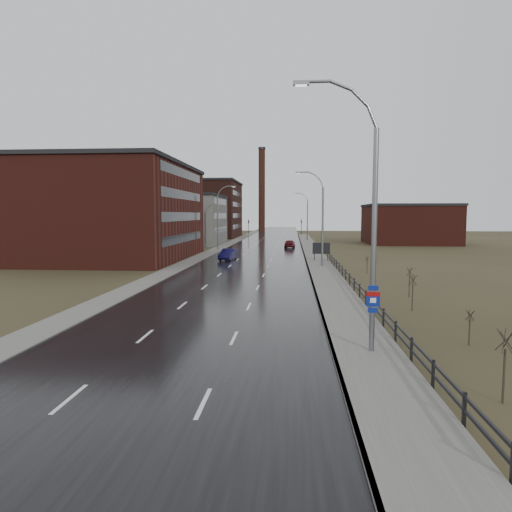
% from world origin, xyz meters
% --- Properties ---
extents(ground, '(320.00, 320.00, 0.00)m').
position_xyz_m(ground, '(0.00, 0.00, 0.00)').
color(ground, '#2D2819').
rests_on(ground, ground).
extents(road, '(14.00, 300.00, 0.06)m').
position_xyz_m(road, '(0.00, 60.00, 0.03)').
color(road, black).
rests_on(road, ground).
extents(sidewalk_right, '(3.20, 180.00, 0.18)m').
position_xyz_m(sidewalk_right, '(8.60, 35.00, 0.09)').
color(sidewalk_right, '#595651').
rests_on(sidewalk_right, ground).
extents(curb_right, '(0.16, 180.00, 0.18)m').
position_xyz_m(curb_right, '(7.08, 35.00, 0.09)').
color(curb_right, slate).
rests_on(curb_right, ground).
extents(sidewalk_left, '(2.40, 260.00, 0.12)m').
position_xyz_m(sidewalk_left, '(-8.20, 60.00, 0.06)').
color(sidewalk_left, '#595651').
rests_on(sidewalk_left, ground).
extents(warehouse_near, '(22.44, 28.56, 13.50)m').
position_xyz_m(warehouse_near, '(-20.99, 45.00, 6.76)').
color(warehouse_near, '#471914').
rests_on(warehouse_near, ground).
extents(warehouse_mid, '(16.32, 20.40, 10.50)m').
position_xyz_m(warehouse_mid, '(-17.99, 78.00, 5.26)').
color(warehouse_mid, slate).
rests_on(warehouse_mid, ground).
extents(warehouse_far, '(26.52, 24.48, 15.50)m').
position_xyz_m(warehouse_far, '(-22.99, 108.00, 7.76)').
color(warehouse_far, '#331611').
rests_on(warehouse_far, ground).
extents(building_right, '(18.36, 16.32, 8.50)m').
position_xyz_m(building_right, '(30.30, 82.00, 4.26)').
color(building_right, '#471914').
rests_on(building_right, ground).
extents(smokestack, '(2.70, 2.70, 30.70)m').
position_xyz_m(smokestack, '(-6.00, 150.00, 15.50)').
color(smokestack, '#331611').
rests_on(smokestack, ground).
extents(streetlight_main, '(3.91, 0.29, 12.11)m').
position_xyz_m(streetlight_main, '(8.47, 2.00, 6.06)').
color(streetlight_main, slate).
rests_on(streetlight_main, ground).
extents(streetlight_right_mid, '(3.36, 0.28, 11.35)m').
position_xyz_m(streetlight_right_mid, '(8.50, 36.00, 5.84)').
color(streetlight_right_mid, slate).
rests_on(streetlight_right_mid, ground).
extents(streetlight_left, '(3.36, 0.28, 11.35)m').
position_xyz_m(streetlight_left, '(-7.70, 62.00, 5.84)').
color(streetlight_left, slate).
rests_on(streetlight_left, ground).
extents(streetlight_right_far, '(3.36, 0.28, 11.35)m').
position_xyz_m(streetlight_right_far, '(8.50, 90.00, 5.84)').
color(streetlight_right_far, slate).
rests_on(streetlight_right_far, ground).
extents(guardrail, '(0.10, 53.05, 1.10)m').
position_xyz_m(guardrail, '(10.30, 18.31, 0.71)').
color(guardrail, black).
rests_on(guardrail, ground).
extents(shrub_a, '(0.59, 0.63, 2.51)m').
position_xyz_m(shrub_a, '(12.26, -3.09, 1.33)').
color(shrub_a, '#382D23').
rests_on(shrub_a, ground).
extents(shrub_b, '(0.42, 0.44, 1.73)m').
position_xyz_m(shrub_b, '(13.73, 3.80, 0.92)').
color(shrub_b, '#382D23').
rests_on(shrub_b, ground).
extents(shrub_c, '(0.57, 0.60, 2.39)m').
position_xyz_m(shrub_c, '(13.07, 11.67, 1.27)').
color(shrub_c, '#382D23').
rests_on(shrub_c, ground).
extents(shrub_d, '(0.54, 0.57, 2.27)m').
position_xyz_m(shrub_d, '(14.16, 16.84, 1.21)').
color(shrub_d, '#382D23').
rests_on(shrub_d, ground).
extents(shrub_e, '(0.53, 0.56, 2.22)m').
position_xyz_m(shrub_e, '(13.00, 25.38, 1.18)').
color(shrub_e, '#382D23').
rests_on(shrub_e, ground).
extents(shrub_f, '(0.44, 0.46, 1.81)m').
position_xyz_m(shrub_f, '(13.21, 30.68, 0.96)').
color(shrub_f, '#382D23').
rests_on(shrub_f, ground).
extents(billboard, '(2.32, 0.17, 2.55)m').
position_xyz_m(billboard, '(9.10, 42.66, 1.73)').
color(billboard, black).
rests_on(billboard, ground).
extents(traffic_light_left, '(0.58, 2.73, 5.30)m').
position_xyz_m(traffic_light_left, '(-8.00, 120.00, 4.60)').
color(traffic_light_left, black).
rests_on(traffic_light_left, ground).
extents(traffic_light_right, '(0.58, 2.73, 5.30)m').
position_xyz_m(traffic_light_right, '(8.00, 120.00, 4.60)').
color(traffic_light_right, black).
rests_on(traffic_light_right, ground).
extents(car_near, '(2.23, 4.82, 1.53)m').
position_xyz_m(car_near, '(-3.55, 43.61, 0.76)').
color(car_near, '#0D0B37').
rests_on(car_near, ground).
extents(car_far, '(2.16, 4.70, 1.56)m').
position_xyz_m(car_far, '(4.78, 67.11, 0.78)').
color(car_far, '#480C12').
rests_on(car_far, ground).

